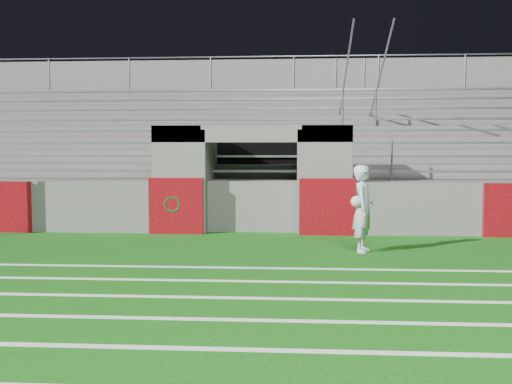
{
  "coord_description": "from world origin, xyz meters",
  "views": [
    {
      "loc": [
        1.02,
        -10.51,
        1.96
      ],
      "look_at": [
        0.2,
        1.8,
        1.1
      ],
      "focal_mm": 40.0,
      "sensor_mm": 36.0,
      "label": 1
    }
  ],
  "objects": [
    {
      "name": "stadium_structure",
      "position": [
        0.0,
        7.97,
        1.49
      ],
      "size": [
        26.0,
        8.48,
        5.42
      ],
      "color": "#5C5A57",
      "rests_on": "ground"
    },
    {
      "name": "hose_coil",
      "position": [
        -1.88,
        2.93,
        0.7
      ],
      "size": [
        0.48,
        0.13,
        0.48
      ],
      "color": "#0C3D0C",
      "rests_on": "ground"
    },
    {
      "name": "goalkeeper_with_ball",
      "position": [
        2.38,
        0.74,
        0.86
      ],
      "size": [
        0.56,
        0.71,
        1.71
      ],
      "color": "silver",
      "rests_on": "ground"
    },
    {
      "name": "ground",
      "position": [
        0.0,
        0.0,
        0.0
      ],
      "size": [
        90.0,
        90.0,
        0.0
      ],
      "primitive_type": "plane",
      "color": "#10510D",
      "rests_on": "ground"
    },
    {
      "name": "field_markings",
      "position": [
        0.0,
        -5.0,
        0.01
      ],
      "size": [
        28.0,
        8.09,
        0.01
      ],
      "color": "white",
      "rests_on": "ground"
    }
  ]
}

